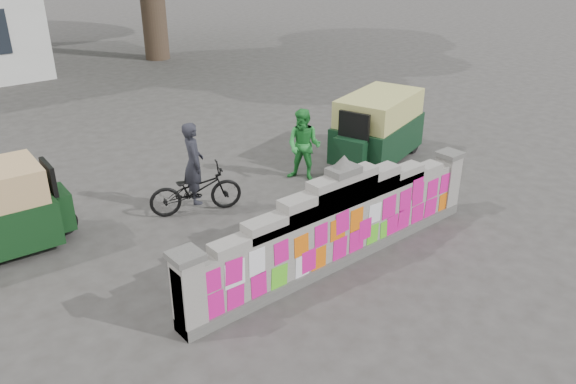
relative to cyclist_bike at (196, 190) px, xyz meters
name	(u,v)px	position (x,y,z in m)	size (l,w,h in m)	color
ground	(339,261)	(0.91, -3.29, -0.50)	(100.00, 100.00, 0.00)	#383533
parapet_wall	(341,224)	(0.91, -3.30, 0.25)	(6.48, 0.44, 2.01)	#4C4C49
cyclist_bike	(196,190)	(0.00, 0.00, 0.00)	(0.66, 1.90, 1.00)	black
cyclist_rider	(194,174)	(0.00, 0.00, 0.35)	(0.62, 0.40, 1.69)	#23232B
pedestrian	(304,146)	(2.81, -0.16, 0.35)	(0.83, 0.64, 1.70)	green
rickshaw_right	(377,127)	(5.04, -0.40, 0.38)	(3.16, 2.12, 1.70)	black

